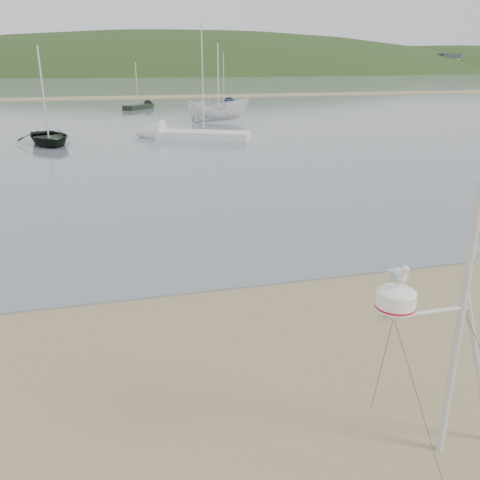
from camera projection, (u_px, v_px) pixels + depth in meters
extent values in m
plane|color=#8E7952|center=(99.00, 425.00, 7.34)|extent=(560.00, 560.00, 0.00)
cube|color=slate|center=(100.00, 82.00, 127.77)|extent=(560.00, 256.00, 0.04)
cube|color=#8E7952|center=(100.00, 98.00, 71.18)|extent=(560.00, 7.00, 0.07)
ellipsoid|color=#1F3415|center=(192.00, 122.00, 238.59)|extent=(400.00, 180.00, 80.00)
ellipsoid|color=#1F3415|center=(452.00, 102.00, 269.70)|extent=(300.00, 135.00, 56.00)
cube|color=beige|center=(70.00, 64.00, 182.45)|extent=(8.40, 6.30, 8.00)
cube|color=beige|center=(143.00, 64.00, 188.64)|extent=(8.40, 6.30, 8.00)
cube|color=beige|center=(212.00, 64.00, 194.83)|extent=(8.40, 6.30, 8.00)
cube|color=beige|center=(276.00, 64.00, 201.01)|extent=(8.40, 6.30, 8.00)
cube|color=beige|center=(337.00, 64.00, 207.20)|extent=(8.40, 6.30, 8.00)
cube|color=beige|center=(393.00, 63.00, 213.38)|extent=(8.40, 6.30, 8.00)
cube|color=beige|center=(447.00, 63.00, 219.57)|extent=(8.40, 6.30, 8.00)
cylinder|color=beige|center=(459.00, 328.00, 6.26)|extent=(0.09, 0.09, 3.72)
cylinder|color=beige|center=(478.00, 369.00, 6.57)|extent=(0.86, 0.07, 2.44)
cylinder|color=beige|center=(425.00, 313.00, 6.04)|extent=(1.21, 0.07, 0.07)
cube|color=beige|center=(394.00, 312.00, 5.92)|extent=(0.15, 0.15, 0.08)
cylinder|color=white|center=(396.00, 300.00, 5.87)|extent=(0.47, 0.47, 0.20)
cylinder|color=red|center=(395.00, 306.00, 5.89)|extent=(0.47, 0.47, 0.02)
ellipsoid|color=white|center=(396.00, 292.00, 5.84)|extent=(0.47, 0.47, 0.13)
cube|color=beige|center=(477.00, 256.00, 5.96)|extent=(0.19, 0.04, 0.04)
cylinder|color=tan|center=(396.00, 285.00, 5.80)|extent=(0.01, 0.01, 0.07)
cylinder|color=tan|center=(399.00, 284.00, 5.81)|extent=(0.01, 0.01, 0.07)
ellipsoid|color=white|center=(398.00, 276.00, 5.77)|extent=(0.16, 0.25, 0.19)
ellipsoid|color=#AFB3B7|center=(393.00, 277.00, 5.74)|extent=(0.05, 0.20, 0.12)
ellipsoid|color=#AFB3B7|center=(404.00, 275.00, 5.78)|extent=(0.05, 0.20, 0.12)
cone|color=white|center=(392.00, 273.00, 5.89)|extent=(0.08, 0.07, 0.08)
ellipsoid|color=white|center=(404.00, 273.00, 5.66)|extent=(0.08, 0.08, 0.11)
sphere|color=white|center=(405.00, 269.00, 5.62)|extent=(0.09, 0.09, 0.09)
cone|color=gold|center=(407.00, 271.00, 5.58)|extent=(0.02, 0.05, 0.02)
imported|color=black|center=(45.00, 107.00, 30.89)|extent=(3.41, 1.88, 4.59)
imported|color=silver|center=(218.00, 90.00, 42.06)|extent=(2.10, 2.05, 5.33)
cube|color=silver|center=(204.00, 135.00, 33.92)|extent=(6.36, 4.36, 0.50)
cone|color=silver|center=(148.00, 134.00, 34.59)|extent=(2.77, 2.68, 1.96)
cylinder|color=beige|center=(203.00, 79.00, 32.71)|extent=(0.08, 0.08, 6.72)
cube|color=black|center=(138.00, 107.00, 54.74)|extent=(3.49, 3.84, 0.50)
cone|color=black|center=(152.00, 105.00, 56.90)|extent=(1.85, 1.87, 1.26)
cylinder|color=beige|center=(137.00, 84.00, 53.94)|extent=(0.08, 0.08, 4.34)
cube|color=#121F3F|center=(224.00, 106.00, 56.25)|extent=(3.71, 4.97, 0.50)
cone|color=#121F3F|center=(231.00, 104.00, 59.07)|extent=(2.18, 2.23, 1.55)
cylinder|color=beige|center=(224.00, 78.00, 55.28)|extent=(0.08, 0.08, 5.31)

